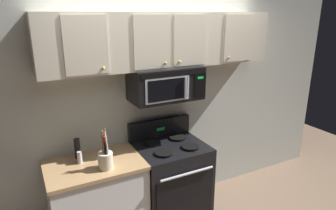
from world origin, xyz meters
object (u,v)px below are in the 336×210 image
object	(u,v)px
utensil_crock_cream	(106,158)
pepper_mill	(77,149)
salt_shaker	(80,158)
over_range_microwave	(166,83)
stove_range	(171,180)

from	to	relation	value
utensil_crock_cream	pepper_mill	size ratio (longest dim) A/B	1.90
utensil_crock_cream	salt_shaker	bearing A→B (deg)	132.90
utensil_crock_cream	salt_shaker	distance (m)	0.29
salt_shaker	over_range_microwave	bearing A→B (deg)	3.40
utensil_crock_cream	pepper_mill	distance (m)	0.38
over_range_microwave	salt_shaker	size ratio (longest dim) A/B	6.29
stove_range	pepper_mill	distance (m)	1.11
over_range_microwave	utensil_crock_cream	world-z (taller)	over_range_microwave
stove_range	utensil_crock_cream	size ratio (longest dim) A/B	2.84
over_range_microwave	salt_shaker	xyz separation A→B (m)	(-0.96, -0.06, -0.62)
over_range_microwave	pepper_mill	world-z (taller)	over_range_microwave
utensil_crock_cream	pepper_mill	world-z (taller)	utensil_crock_cream
salt_shaker	pepper_mill	size ratio (longest dim) A/B	0.58
utensil_crock_cream	salt_shaker	xyz separation A→B (m)	(-0.20, 0.21, -0.04)
salt_shaker	pepper_mill	distance (m)	0.13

